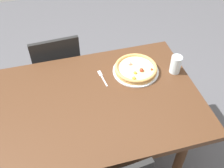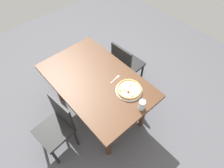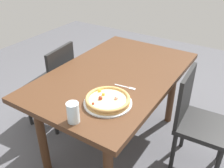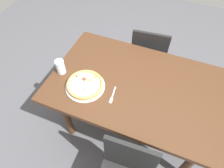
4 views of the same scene
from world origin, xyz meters
name	(u,v)px [view 1 (image 1 of 4)]	position (x,y,z in m)	size (l,w,h in m)	color
ground_plane	(92,162)	(0.00, 0.00, 0.00)	(6.00, 6.00, 0.00)	#4C4C51
dining_table	(87,112)	(0.00, 0.00, 0.68)	(1.50, 0.94, 0.77)	#472B19
chair_far	(58,70)	(-0.13, 0.68, 0.49)	(0.42, 0.42, 0.88)	black
plate	(136,71)	(0.40, 0.19, 0.78)	(0.33, 0.33, 0.01)	silver
pizza	(136,68)	(0.40, 0.19, 0.80)	(0.30, 0.30, 0.05)	tan
fork	(102,77)	(0.16, 0.20, 0.78)	(0.04, 0.17, 0.00)	silver
drinking_glass	(176,64)	(0.67, 0.12, 0.84)	(0.08, 0.08, 0.13)	silver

